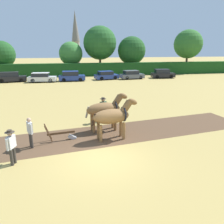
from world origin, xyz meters
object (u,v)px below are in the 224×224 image
(parked_car_center_left, at_px, (72,76))
(farmer_onlooker_left, at_px, (11,145))
(parked_car_far_left, at_px, (11,77))
(tree_center_right, at_px, (100,43))
(church_spire, at_px, (76,37))
(parked_car_right, at_px, (163,74))
(tree_far_right, at_px, (188,44))
(plow, at_px, (64,135))
(tree_center_left, at_px, (2,54))
(tree_center, at_px, (71,54))
(draft_horse_lead_right, at_px, (105,109))
(parked_car_center_right, at_px, (132,75))
(draft_horse_lead_left, at_px, (113,116))
(farmer_beside_team, at_px, (103,107))
(parked_car_center, at_px, (106,75))
(farmer_at_plow, at_px, (30,131))
(parked_car_left, at_px, (42,78))
(tree_right, at_px, (132,51))

(parked_car_center_left, bearing_deg, farmer_onlooker_left, -96.51)
(parked_car_far_left, bearing_deg, tree_center_right, 19.71)
(church_spire, xyz_separation_m, parked_car_right, (13.47, -32.87, -7.45))
(tree_far_right, height_order, plow, tree_far_right)
(tree_far_right, relative_size, parked_car_center_left, 2.15)
(tree_center_left, relative_size, tree_center, 1.01)
(draft_horse_lead_right, relative_size, parked_car_center_left, 0.68)
(parked_car_center_right, bearing_deg, tree_center_right, 108.14)
(church_spire, relative_size, draft_horse_lead_right, 5.57)
(church_spire, bearing_deg, draft_horse_lead_left, -90.58)
(farmer_beside_team, height_order, parked_car_center, farmer_beside_team)
(tree_center, xyz_separation_m, parked_car_right, (15.59, -8.48, -3.31))
(parked_car_center, height_order, parked_car_right, parked_car_right)
(farmer_at_plow, distance_m, parked_car_right, 31.15)
(tree_center_left, xyz_separation_m, parked_car_far_left, (2.91, -7.71, -3.24))
(parked_car_left, bearing_deg, parked_car_far_left, 173.08)
(tree_center_left, distance_m, parked_car_left, 11.98)
(draft_horse_lead_right, relative_size, parked_car_far_left, 0.61)
(plow, bearing_deg, parked_car_right, 47.82)
(tree_center_left, distance_m, parked_car_right, 29.22)
(tree_center_right, xyz_separation_m, farmer_at_plow, (-8.71, -33.96, -5.13))
(farmer_onlooker_left, xyz_separation_m, parked_car_center_right, (13.32, 26.64, -0.25))
(tree_far_right, bearing_deg, plow, -128.54)
(tree_right, bearing_deg, tree_center, 179.19)
(tree_center, bearing_deg, tree_right, -0.81)
(parked_car_far_left, relative_size, parked_car_center_right, 1.11)
(tree_center_left, xyz_separation_m, parked_car_center_left, (12.15, -8.40, -3.23))
(tree_right, relative_size, draft_horse_lead_left, 2.68)
(tree_center, bearing_deg, tree_far_right, -1.58)
(plow, bearing_deg, draft_horse_lead_left, -15.23)
(draft_horse_lead_right, bearing_deg, parked_car_center, 72.26)
(parked_car_center_left, bearing_deg, plow, -91.96)
(parked_car_center_left, relative_size, parked_car_center_right, 0.99)
(parked_car_left, bearing_deg, draft_horse_lead_right, -70.37)
(parked_car_far_left, bearing_deg, church_spire, 60.32)
(farmer_at_plow, height_order, parked_car_center_right, farmer_at_plow)
(parked_car_right, bearing_deg, parked_car_left, -170.73)
(draft_horse_lead_right, bearing_deg, tree_right, 63.33)
(tree_center_left, distance_m, tree_far_right, 36.91)
(parked_car_center_left, bearing_deg, draft_horse_lead_right, -85.60)
(farmer_onlooker_left, height_order, parked_car_center_right, farmer_onlooker_left)
(tree_center_left, bearing_deg, parked_car_left, -48.65)
(parked_car_far_left, height_order, parked_car_center, parked_car_far_left)
(tree_far_right, distance_m, church_spire, 33.65)
(tree_center_right, height_order, parked_car_center, tree_center_right)
(church_spire, xyz_separation_m, parked_car_far_left, (-11.60, -32.78, -7.45))
(farmer_at_plow, relative_size, parked_car_right, 0.39)
(parked_car_center, relative_size, parked_car_right, 1.00)
(farmer_beside_team, distance_m, parked_car_center_right, 23.09)
(church_spire, bearing_deg, tree_center, -94.97)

